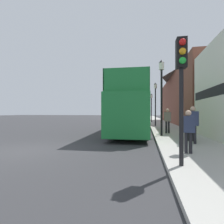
% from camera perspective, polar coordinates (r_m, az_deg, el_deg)
% --- Properties ---
extents(ground_plane, '(144.00, 144.00, 0.00)m').
position_cam_1_polar(ground_plane, '(28.13, 0.17, -3.49)').
color(ground_plane, '#333335').
extents(sidewalk, '(3.12, 108.00, 0.14)m').
position_cam_1_polar(sidewalk, '(24.76, 15.65, -3.78)').
color(sidewalk, '#ADAAA3').
rests_on(sidewalk, ground_plane).
extents(brick_terrace_rear, '(6.00, 23.77, 9.17)m').
position_cam_1_polar(brick_terrace_rear, '(27.60, 24.79, 5.98)').
color(brick_terrace_rear, brown).
rests_on(brick_terrace_rear, ground_plane).
extents(tour_bus, '(2.75, 9.73, 4.02)m').
position_cam_1_polar(tour_bus, '(13.76, 6.07, 0.41)').
color(tour_bus, '#1E7A38').
rests_on(tour_bus, ground_plane).
extents(parked_car_ahead_of_bus, '(1.96, 4.33, 1.56)m').
position_cam_1_polar(parked_car_ahead_of_bus, '(20.45, 9.22, -2.74)').
color(parked_car_ahead_of_bus, silver).
rests_on(parked_car_ahead_of_bus, ground_plane).
extents(pedestrian_nearest, '(0.42, 0.23, 1.59)m').
position_cam_1_polar(pedestrian_nearest, '(7.05, 23.66, -4.62)').
color(pedestrian_nearest, '#232328').
rests_on(pedestrian_nearest, sidewalk).
extents(pedestrian_second, '(0.47, 0.26, 1.80)m').
position_cam_1_polar(pedestrian_second, '(9.26, 24.90, -2.75)').
color(pedestrian_second, '#232328').
rests_on(pedestrian_second, sidewalk).
extents(pedestrian_third, '(0.47, 0.26, 1.78)m').
position_cam_1_polar(pedestrian_third, '(13.29, 17.67, -2.02)').
color(pedestrian_third, '#232328').
rests_on(pedestrian_third, sidewalk).
extents(traffic_signal, '(0.28, 0.42, 3.63)m').
position_cam_1_polar(traffic_signal, '(5.44, 21.74, 12.04)').
color(traffic_signal, black).
rests_on(traffic_signal, sidewalk).
extents(lamp_post_nearest, '(0.35, 0.35, 4.97)m').
position_cam_1_polar(lamp_post_nearest, '(12.02, 15.87, 8.95)').
color(lamp_post_nearest, black).
rests_on(lamp_post_nearest, sidewalk).
extents(lamp_post_second, '(0.35, 0.35, 4.89)m').
position_cam_1_polar(lamp_post_second, '(20.36, 13.99, 5.07)').
color(lamp_post_second, black).
rests_on(lamp_post_second, sidewalk).
extents(lamp_post_third, '(0.35, 0.35, 4.54)m').
position_cam_1_polar(lamp_post_third, '(28.74, 12.76, 3.13)').
color(lamp_post_third, black).
rests_on(lamp_post_third, sidewalk).
extents(litter_bin, '(0.48, 0.48, 1.00)m').
position_cam_1_polar(litter_bin, '(10.26, 24.34, -5.63)').
color(litter_bin, black).
rests_on(litter_bin, sidewalk).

